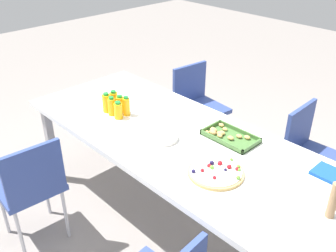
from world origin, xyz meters
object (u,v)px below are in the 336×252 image
(juice_bottle_1, at_px, (112,106))
(plate_stack, at_px, (163,137))
(chair_near_left, at_px, (31,184))
(juice_bottle_5, at_px, (126,106))
(party_table, at_px, (180,145))
(snack_tray, at_px, (228,136))
(napkin_stack, at_px, (327,173))
(juice_bottle_0, at_px, (107,103))
(juice_bottle_4, at_px, (120,104))
(fruit_pizza, at_px, (216,172))
(chair_far_right, at_px, (310,151))
(chair_far_left, at_px, (197,102))
(juice_bottle_3, at_px, (114,100))
(juice_bottle_2, at_px, (118,111))
(cardboard_tube, at_px, (333,201))

(juice_bottle_1, height_order, plate_stack, juice_bottle_1)
(chair_near_left, bearing_deg, juice_bottle_5, -0.65)
(party_table, height_order, snack_tray, snack_tray)
(napkin_stack, bearing_deg, juice_bottle_0, -163.51)
(juice_bottle_4, relative_size, fruit_pizza, 0.42)
(party_table, xyz_separation_m, chair_far_right, (0.52, 0.86, -0.19))
(juice_bottle_4, bearing_deg, plate_stack, -4.33)
(juice_bottle_4, bearing_deg, chair_far_left, 94.14)
(juice_bottle_3, xyz_separation_m, napkin_stack, (1.51, 0.37, -0.06))
(party_table, xyz_separation_m, juice_bottle_0, (-0.64, -0.13, 0.13))
(chair_far_left, distance_m, juice_bottle_1, 1.05)
(chair_far_right, bearing_deg, juice_bottle_4, -51.59)
(chair_near_left, bearing_deg, juice_bottle_2, -0.97)
(juice_bottle_2, height_order, fruit_pizza, juice_bottle_2)
(juice_bottle_3, bearing_deg, juice_bottle_5, -0.98)
(fruit_pizza, bearing_deg, juice_bottle_2, 179.55)
(juice_bottle_1, height_order, snack_tray, juice_bottle_1)
(juice_bottle_5, bearing_deg, chair_far_left, 98.57)
(chair_far_right, xyz_separation_m, juice_bottle_4, (-1.08, -0.92, 0.31))
(juice_bottle_0, bearing_deg, juice_bottle_4, 44.53)
(juice_bottle_1, xyz_separation_m, juice_bottle_2, (0.08, 0.00, -0.01))
(chair_far_right, xyz_separation_m, fruit_pizza, (-0.09, -1.00, 0.26))
(juice_bottle_0, relative_size, cardboard_tube, 0.76)
(party_table, distance_m, napkin_stack, 0.92)
(chair_far_right, bearing_deg, chair_far_left, -92.42)
(juice_bottle_5, height_order, cardboard_tube, cardboard_tube)
(chair_far_right, bearing_deg, juice_bottle_0, -51.31)
(party_table, height_order, juice_bottle_1, juice_bottle_1)
(chair_far_left, relative_size, juice_bottle_0, 5.50)
(chair_far_left, bearing_deg, snack_tray, 59.25)
(juice_bottle_0, distance_m, juice_bottle_5, 0.16)
(juice_bottle_3, height_order, juice_bottle_4, juice_bottle_3)
(juice_bottle_3, xyz_separation_m, cardboard_tube, (1.68, 0.05, 0.03))
(juice_bottle_5, distance_m, napkin_stack, 1.41)
(juice_bottle_0, relative_size, napkin_stack, 1.01)
(juice_bottle_2, bearing_deg, juice_bottle_5, 88.62)
(chair_near_left, relative_size, snack_tray, 2.36)
(juice_bottle_2, height_order, napkin_stack, juice_bottle_2)
(juice_bottle_0, height_order, juice_bottle_2, juice_bottle_0)
(snack_tray, bearing_deg, juice_bottle_0, -157.59)
(chair_far_left, xyz_separation_m, snack_tray, (0.85, -0.65, 0.26))
(chair_far_right, xyz_separation_m, napkin_stack, (0.34, -0.55, 0.26))
(party_table, xyz_separation_m, chair_near_left, (-0.55, -0.83, -0.19))
(chair_near_left, distance_m, juice_bottle_0, 0.77)
(chair_near_left, height_order, cardboard_tube, cardboard_tube)
(chair_near_left, height_order, plate_stack, chair_near_left)
(juice_bottle_0, xyz_separation_m, juice_bottle_2, (0.14, -0.00, -0.01))
(napkin_stack, distance_m, cardboard_tube, 0.37)
(party_table, height_order, juice_bottle_2, juice_bottle_2)
(juice_bottle_3, bearing_deg, juice_bottle_0, -81.57)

